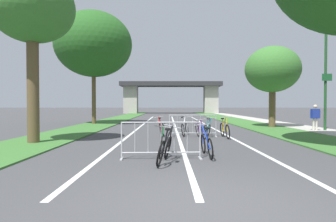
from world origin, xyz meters
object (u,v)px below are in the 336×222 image
(bicycle_purple_1, at_px, (199,130))
(bicycle_red_3, at_px, (160,128))
(bicycle_white_4, at_px, (184,128))
(tree_left_oak_mid, at_px, (31,9))
(bicycle_green_2, at_px, (160,143))
(bicycle_blue_6, at_px, (205,145))
(bicycle_teal_0, at_px, (206,129))
(tree_right_cypress_far, at_px, (271,70))
(bicycle_yellow_5, at_px, (223,130))
(bicycle_black_7, at_px, (164,149))
(pedestrian_with_backpack, at_px, (314,115))
(lamppost_with_sign, at_px, (324,71))
(crowd_barrier_nearest, at_px, (160,141))
(crowd_barrier_second, at_px, (192,126))
(tree_left_oak_near, at_px, (92,44))

(bicycle_purple_1, bearing_deg, bicycle_red_3, -36.66)
(bicycle_purple_1, xyz_separation_m, bicycle_white_4, (-0.65, 0.99, 0.01))
(tree_left_oak_mid, relative_size, bicycle_purple_1, 3.90)
(bicycle_green_2, bearing_deg, bicycle_blue_6, 173.33)
(bicycle_green_2, bearing_deg, bicycle_white_4, -100.82)
(bicycle_purple_1, bearing_deg, bicycle_green_2, 61.70)
(bicycle_teal_0, bearing_deg, bicycle_blue_6, 80.52)
(bicycle_red_3, bearing_deg, tree_right_cypress_far, 28.37)
(bicycle_yellow_5, xyz_separation_m, bicycle_black_7, (-2.70, -5.72, -0.00))
(bicycle_green_2, bearing_deg, bicycle_yellow_5, -121.55)
(bicycle_yellow_5, xyz_separation_m, pedestrian_with_backpack, (5.71, 2.96, 0.56))
(lamppost_with_sign, height_order, crowd_barrier_nearest, lamppost_with_sign)
(bicycle_purple_1, relative_size, bicycle_white_4, 1.06)
(tree_left_oak_mid, bearing_deg, bicycle_teal_0, 21.11)
(lamppost_with_sign, bearing_deg, crowd_barrier_second, -160.98)
(tree_right_cypress_far, height_order, bicycle_yellow_5, tree_right_cypress_far)
(tree_left_oak_near, xyz_separation_m, bicycle_blue_6, (6.96, -14.09, -5.90))
(crowd_barrier_nearest, relative_size, bicycle_teal_0, 1.40)
(bicycle_blue_6, bearing_deg, crowd_barrier_nearest, -168.14)
(tree_right_cypress_far, relative_size, bicycle_green_2, 3.22)
(lamppost_with_sign, distance_m, bicycle_red_3, 10.04)
(crowd_barrier_second, height_order, bicycle_red_3, crowd_barrier_second)
(tree_left_oak_near, xyz_separation_m, pedestrian_with_backpack, (14.17, -6.32, -5.33))
(tree_left_oak_near, distance_m, pedestrian_with_backpack, 16.40)
(tree_right_cypress_far, xyz_separation_m, bicycle_black_7, (-7.04, -11.59, -3.49))
(bicycle_red_3, height_order, bicycle_white_4, bicycle_white_4)
(bicycle_blue_6, bearing_deg, tree_left_oak_mid, 152.54)
(bicycle_red_3, bearing_deg, tree_left_oak_near, 117.40)
(bicycle_yellow_5, height_order, pedestrian_with_backpack, pedestrian_with_backpack)
(tree_right_cypress_far, xyz_separation_m, bicycle_yellow_5, (-4.33, -5.87, -3.49))
(bicycle_yellow_5, xyz_separation_m, bicycle_blue_6, (-1.49, -4.80, -0.02))
(bicycle_white_4, height_order, bicycle_yellow_5, bicycle_yellow_5)
(bicycle_teal_0, relative_size, pedestrian_with_backpack, 1.07)
(lamppost_with_sign, xyz_separation_m, bicycle_green_2, (-9.15, -7.72, -3.08))
(bicycle_black_7, bearing_deg, pedestrian_with_backpack, 55.72)
(lamppost_with_sign, bearing_deg, bicycle_green_2, -139.85)
(crowd_barrier_second, bearing_deg, bicycle_yellow_5, -14.89)
(tree_left_oak_mid, bearing_deg, bicycle_purple_1, 15.85)
(bicycle_yellow_5, distance_m, bicycle_blue_6, 5.03)
(bicycle_yellow_5, height_order, bicycle_blue_6, bicycle_yellow_5)
(bicycle_green_2, xyz_separation_m, bicycle_black_7, (0.12, -1.06, -0.01))
(tree_left_oak_mid, distance_m, pedestrian_with_backpack, 15.12)
(crowd_barrier_second, bearing_deg, bicycle_purple_1, -57.00)
(crowd_barrier_nearest, distance_m, bicycle_green_2, 0.54)
(bicycle_teal_0, xyz_separation_m, bicycle_blue_6, (-0.77, -5.57, 0.00))
(bicycle_white_4, relative_size, bicycle_black_7, 0.95)
(crowd_barrier_nearest, height_order, bicycle_yellow_5, crowd_barrier_nearest)
(tree_left_oak_mid, distance_m, tree_right_cypress_far, 14.62)
(crowd_barrier_second, relative_size, bicycle_purple_1, 1.32)
(bicycle_blue_6, bearing_deg, bicycle_teal_0, 78.21)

